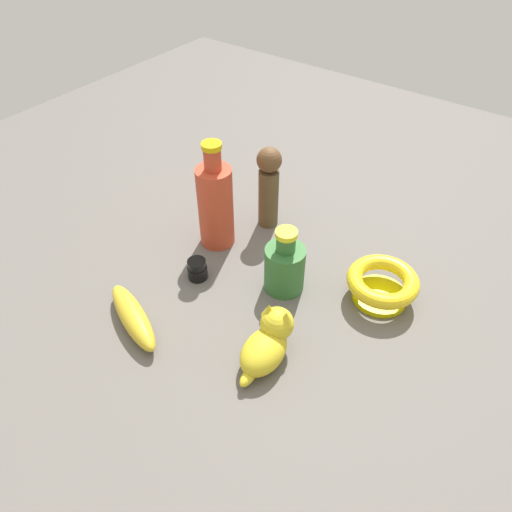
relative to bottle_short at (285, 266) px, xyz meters
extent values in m
plane|color=#5B5651|center=(-0.03, 0.04, -0.05)|extent=(2.00, 2.00, 0.00)
cylinder|color=#30682E|center=(0.00, 0.00, -0.01)|extent=(0.07, 0.07, 0.09)
cylinder|color=#30682E|center=(0.00, 0.00, 0.06)|extent=(0.03, 0.03, 0.03)
cylinder|color=yellow|center=(0.00, 0.00, 0.08)|extent=(0.04, 0.04, 0.01)
ellipsoid|color=gold|center=(-0.16, -0.07, -0.02)|extent=(0.10, 0.07, 0.06)
sphere|color=gold|center=(-0.12, -0.07, 0.00)|extent=(0.06, 0.06, 0.06)
cone|color=gold|center=(-0.12, -0.05, 0.02)|extent=(0.03, 0.03, 0.03)
cone|color=gold|center=(-0.12, -0.08, 0.02)|extent=(0.03, 0.03, 0.03)
ellipsoid|color=gold|center=(-0.21, -0.07, -0.04)|extent=(0.05, 0.02, 0.02)
cylinder|color=#BD3E25|center=(0.03, 0.19, 0.03)|extent=(0.07, 0.07, 0.17)
cylinder|color=#BD3E25|center=(0.03, 0.19, 0.14)|extent=(0.03, 0.03, 0.04)
cylinder|color=gold|center=(0.03, 0.19, 0.17)|extent=(0.04, 0.04, 0.01)
cylinder|color=brown|center=(0.14, 0.14, 0.01)|extent=(0.06, 0.06, 0.13)
sphere|color=brown|center=(0.14, 0.14, 0.10)|extent=(0.05, 0.05, 0.05)
cylinder|color=black|center=(-0.08, 0.15, -0.04)|extent=(0.04, 0.04, 0.03)
cylinder|color=gold|center=(-0.08, 0.15, -0.03)|extent=(0.03, 0.03, 0.00)
cylinder|color=black|center=(-0.08, 0.15, -0.02)|extent=(0.04, 0.04, 0.02)
cylinder|color=#D1C605|center=(0.08, -0.16, -0.05)|extent=(0.10, 0.10, 0.01)
torus|color=yellow|center=(0.08, -0.16, -0.01)|extent=(0.13, 0.13, 0.03)
ellipsoid|color=gold|center=(-0.23, 0.16, -0.03)|extent=(0.10, 0.17, 0.04)
camera|label=1|loc=(-0.55, -0.34, 0.61)|focal=34.14mm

